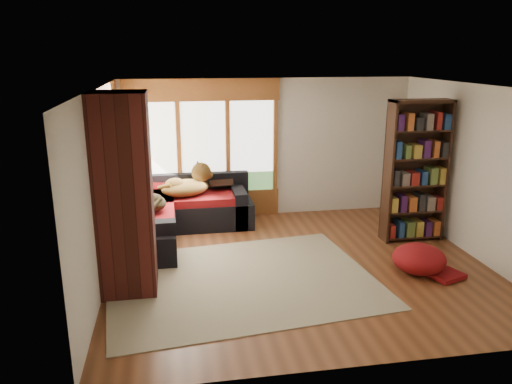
{
  "coord_description": "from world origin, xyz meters",
  "views": [
    {
      "loc": [
        -1.77,
        -6.62,
        3.06
      ],
      "look_at": [
        -0.51,
        0.75,
        0.95
      ],
      "focal_mm": 35.0,
      "sensor_mm": 36.0,
      "label": 1
    }
  ],
  "objects_px": {
    "bookshelf": "(416,172)",
    "brick_chimney": "(124,195)",
    "area_rug": "(242,280)",
    "pouf": "(419,258)",
    "dog_tan": "(189,185)",
    "dog_brindle": "(148,200)",
    "sectional_sofa": "(165,217)"
  },
  "relations": [
    {
      "from": "brick_chimney",
      "to": "bookshelf",
      "type": "distance_m",
      "value": 4.67
    },
    {
      "from": "bookshelf",
      "to": "dog_brindle",
      "type": "bearing_deg",
      "value": 173.0
    },
    {
      "from": "bookshelf",
      "to": "dog_brindle",
      "type": "relative_size",
      "value": 2.65
    },
    {
      "from": "sectional_sofa",
      "to": "pouf",
      "type": "bearing_deg",
      "value": -30.4
    },
    {
      "from": "brick_chimney",
      "to": "sectional_sofa",
      "type": "relative_size",
      "value": 1.18
    },
    {
      "from": "sectional_sofa",
      "to": "pouf",
      "type": "relative_size",
      "value": 2.92
    },
    {
      "from": "dog_tan",
      "to": "dog_brindle",
      "type": "relative_size",
      "value": 1.15
    },
    {
      "from": "sectional_sofa",
      "to": "area_rug",
      "type": "xyz_separation_m",
      "value": [
        1.05,
        -2.06,
        -0.3
      ]
    },
    {
      "from": "brick_chimney",
      "to": "bookshelf",
      "type": "bearing_deg",
      "value": 13.67
    },
    {
      "from": "bookshelf",
      "to": "dog_brindle",
      "type": "xyz_separation_m",
      "value": [
        -4.34,
        0.53,
        -0.42
      ]
    },
    {
      "from": "sectional_sofa",
      "to": "area_rug",
      "type": "relative_size",
      "value": 0.61
    },
    {
      "from": "bookshelf",
      "to": "brick_chimney",
      "type": "bearing_deg",
      "value": -166.33
    },
    {
      "from": "bookshelf",
      "to": "pouf",
      "type": "height_order",
      "value": "bookshelf"
    },
    {
      "from": "bookshelf",
      "to": "pouf",
      "type": "distance_m",
      "value": 1.66
    },
    {
      "from": "bookshelf",
      "to": "pouf",
      "type": "bearing_deg",
      "value": -111.57
    },
    {
      "from": "area_rug",
      "to": "bookshelf",
      "type": "distance_m",
      "value": 3.44
    },
    {
      "from": "dog_brindle",
      "to": "bookshelf",
      "type": "bearing_deg",
      "value": -120.79
    },
    {
      "from": "area_rug",
      "to": "brick_chimney",
      "type": "bearing_deg",
      "value": 179.43
    },
    {
      "from": "dog_tan",
      "to": "area_rug",
      "type": "bearing_deg",
      "value": -94.34
    },
    {
      "from": "bookshelf",
      "to": "sectional_sofa",
      "type": "bearing_deg",
      "value": 167.02
    },
    {
      "from": "dog_brindle",
      "to": "dog_tan",
      "type": "bearing_deg",
      "value": -70.39
    },
    {
      "from": "brick_chimney",
      "to": "area_rug",
      "type": "relative_size",
      "value": 0.72
    },
    {
      "from": "sectional_sofa",
      "to": "dog_brindle",
      "type": "xyz_separation_m",
      "value": [
        -0.25,
        -0.41,
        0.45
      ]
    },
    {
      "from": "brick_chimney",
      "to": "pouf",
      "type": "distance_m",
      "value": 4.19
    },
    {
      "from": "area_rug",
      "to": "dog_tan",
      "type": "xyz_separation_m",
      "value": [
        -0.6,
        2.31,
        0.78
      ]
    },
    {
      "from": "sectional_sofa",
      "to": "dog_tan",
      "type": "bearing_deg",
      "value": 30.0
    },
    {
      "from": "dog_tan",
      "to": "dog_brindle",
      "type": "bearing_deg",
      "value": -155.62
    },
    {
      "from": "brick_chimney",
      "to": "sectional_sofa",
      "type": "height_order",
      "value": "brick_chimney"
    },
    {
      "from": "sectional_sofa",
      "to": "pouf",
      "type": "height_order",
      "value": "sectional_sofa"
    },
    {
      "from": "sectional_sofa",
      "to": "area_rug",
      "type": "bearing_deg",
      "value": -61.85
    },
    {
      "from": "area_rug",
      "to": "pouf",
      "type": "relative_size",
      "value": 4.79
    },
    {
      "from": "pouf",
      "to": "dog_tan",
      "type": "bearing_deg",
      "value": 142.08
    }
  ]
}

